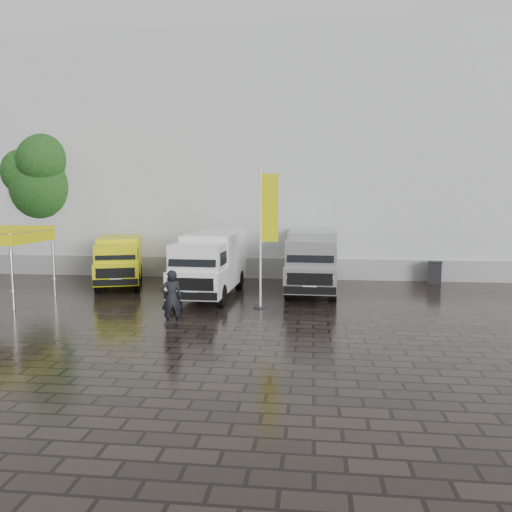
{
  "coord_description": "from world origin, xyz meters",
  "views": [
    {
      "loc": [
        1.8,
        -16.17,
        3.9
      ],
      "look_at": [
        -0.27,
        2.2,
        1.76
      ],
      "focal_mm": 35.0,
      "sensor_mm": 36.0,
      "label": 1
    }
  ],
  "objects": [
    {
      "name": "exhibition_hall",
      "position": [
        2.0,
        16.0,
        6.0
      ],
      "size": [
        44.0,
        16.0,
        12.0
      ],
      "primitive_type": "cube",
      "color": "silver",
      "rests_on": "ground"
    },
    {
      "name": "wheelie_bin",
      "position": [
        7.44,
        7.31,
        0.52
      ],
      "size": [
        0.76,
        0.76,
        1.04
      ],
      "primitive_type": "cube",
      "rotation": [
        0.0,
        0.0,
        -0.24
      ],
      "color": "black",
      "rests_on": "ground"
    },
    {
      "name": "person_tent",
      "position": [
        -3.16,
        1.5,
        0.82
      ],
      "size": [
        1.01,
        1.0,
        1.65
      ],
      "primitive_type": "imported",
      "rotation": [
        0.0,
        0.0,
        0.75
      ],
      "color": "black",
      "rests_on": "ground"
    },
    {
      "name": "tree",
      "position": [
        -12.19,
        9.39,
        4.77
      ],
      "size": [
        4.14,
        4.19,
        7.44
      ],
      "color": "black",
      "rests_on": "ground"
    },
    {
      "name": "van_white",
      "position": [
        -2.22,
        3.22,
        1.25
      ],
      "size": [
        2.12,
        5.82,
        2.49
      ],
      "primitive_type": null,
      "rotation": [
        0.0,
        0.0,
        -0.04
      ],
      "color": "white",
      "rests_on": "ground"
    },
    {
      "name": "van_yellow",
      "position": [
        -6.77,
        5.14,
        1.08
      ],
      "size": [
        3.15,
        5.02,
        2.17
      ],
      "primitive_type": null,
      "rotation": [
        0.0,
        0.0,
        0.31
      ],
      "color": "#D1D50B",
      "rests_on": "ground"
    },
    {
      "name": "ground",
      "position": [
        0.0,
        0.0,
        0.0
      ],
      "size": [
        120.0,
        120.0,
        0.0
      ],
      "primitive_type": "plane",
      "color": "black",
      "rests_on": "ground"
    },
    {
      "name": "person_front",
      "position": [
        -2.43,
        -1.61,
        0.87
      ],
      "size": [
        0.75,
        0.63,
        1.75
      ],
      "primitive_type": "imported",
      "rotation": [
        0.0,
        0.0,
        3.54
      ],
      "color": "black",
      "rests_on": "ground"
    },
    {
      "name": "van_silver",
      "position": [
        1.82,
        4.7,
        1.27
      ],
      "size": [
        2.11,
        5.9,
        2.54
      ],
      "primitive_type": null,
      "rotation": [
        0.0,
        0.0,
        -0.03
      ],
      "color": "#A1A3A6",
      "rests_on": "ground"
    },
    {
      "name": "hall_plinth",
      "position": [
        2.0,
        7.95,
        0.5
      ],
      "size": [
        44.0,
        0.15,
        1.0
      ],
      "primitive_type": "cube",
      "color": "gray",
      "rests_on": "ground"
    },
    {
      "name": "flagpole",
      "position": [
        0.17,
        1.33,
        2.77
      ],
      "size": [
        0.88,
        0.5,
        4.96
      ],
      "color": "black",
      "rests_on": "ground"
    }
  ]
}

